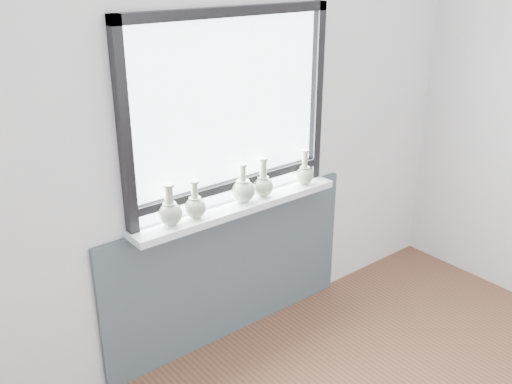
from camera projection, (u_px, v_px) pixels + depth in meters
back_wall at (226, 130)px, 3.11m from camera, size 3.60×0.02×2.60m
apron_panel at (232, 271)px, 3.42m from camera, size 1.70×0.03×0.86m
windowsill at (238, 206)px, 3.20m from camera, size 1.32×0.18×0.04m
window at (230, 106)px, 3.03m from camera, size 1.30×0.06×1.05m
vase_a at (170, 211)px, 2.91m from camera, size 0.13×0.13×0.22m
vase_b at (195, 206)px, 3.00m from camera, size 0.12×0.12×0.21m
vase_c at (243, 190)px, 3.19m from camera, size 0.14×0.14×0.22m
vase_d at (263, 184)px, 3.27m from camera, size 0.12×0.12×0.23m
vase_e at (304, 174)px, 3.44m from camera, size 0.11×0.11×0.21m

